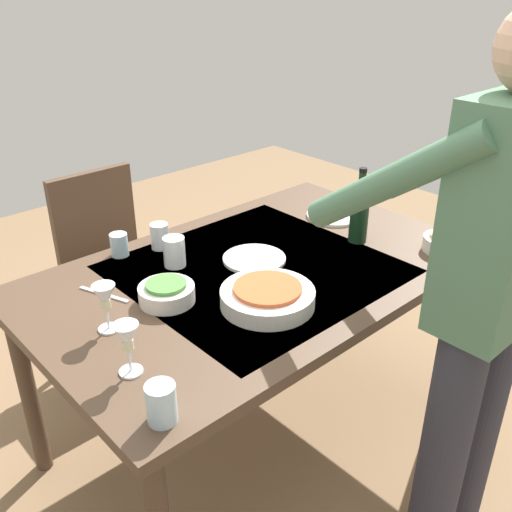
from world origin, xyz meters
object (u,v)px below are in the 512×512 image
(serving_bowl_pasta, at_px, (267,296))
(side_bowl_bread, at_px, (445,243))
(chair_near, at_px, (109,258))
(dinner_plate_near, at_px, (254,259))
(water_cup_far_left, at_px, (160,236))
(water_cup_far_right, at_px, (119,245))
(water_cup_near_left, at_px, (161,403))
(side_bowl_salad, at_px, (167,292))
(wine_glass_left, at_px, (127,340))
(person_server, at_px, (486,289))
(wine_bottle, at_px, (359,215))
(dinner_plate_far, at_px, (334,216))
(wine_glass_right, at_px, (105,299))
(water_cup_near_right, at_px, (174,252))
(dining_table, at_px, (256,286))

(serving_bowl_pasta, distance_m, side_bowl_bread, 0.78)
(chair_near, xyz_separation_m, dinner_plate_near, (-0.16, 0.83, 0.25))
(water_cup_far_left, xyz_separation_m, water_cup_far_right, (0.15, -0.05, -0.01))
(side_bowl_bread, bearing_deg, water_cup_far_left, -43.62)
(water_cup_near_left, height_order, side_bowl_salad, water_cup_near_left)
(chair_near, distance_m, side_bowl_salad, 0.93)
(wine_glass_left, bearing_deg, person_server, 144.63)
(wine_glass_left, distance_m, side_bowl_bread, 1.27)
(serving_bowl_pasta, bearing_deg, wine_bottle, -169.53)
(side_bowl_bread, bearing_deg, serving_bowl_pasta, -12.39)
(water_cup_near_left, relative_size, dinner_plate_far, 0.45)
(person_server, distance_m, side_bowl_bread, 0.63)
(water_cup_near_left, bearing_deg, side_bowl_bread, -178.28)
(chair_near, bearing_deg, water_cup_near_left, 66.74)
(chair_near, bearing_deg, wine_glass_right, 62.15)
(wine_glass_right, distance_m, serving_bowl_pasta, 0.49)
(water_cup_near_right, xyz_separation_m, water_cup_far_right, (0.10, -0.20, -0.01))
(side_bowl_salad, relative_size, side_bowl_bread, 1.12)
(wine_bottle, distance_m, serving_bowl_pasta, 0.60)
(wine_bottle, xyz_separation_m, water_cup_near_right, (0.64, -0.31, -0.06))
(dinner_plate_near, xyz_separation_m, dinner_plate_far, (-0.52, -0.07, 0.00))
(water_cup_far_right, height_order, dinner_plate_far, water_cup_far_right)
(chair_near, bearing_deg, dinner_plate_far, 131.85)
(wine_glass_left, distance_m, water_cup_far_right, 0.71)
(water_cup_near_right, bearing_deg, water_cup_far_left, -105.00)
(wine_glass_left, xyz_separation_m, water_cup_near_left, (0.04, 0.21, -0.05))
(wine_bottle, relative_size, dinner_plate_far, 1.29)
(water_cup_far_right, bearing_deg, side_bowl_salad, 81.57)
(wine_glass_left, bearing_deg, water_cup_far_right, -118.17)
(water_cup_near_left, distance_m, dinner_plate_far, 1.34)
(wine_glass_left, height_order, dinner_plate_near, wine_glass_left)
(dining_table, height_order, water_cup_near_right, water_cup_near_right)
(wine_glass_left, relative_size, wine_glass_right, 1.00)
(wine_glass_right, bearing_deg, water_cup_far_right, -124.23)
(side_bowl_salad, height_order, side_bowl_bread, same)
(water_cup_near_left, xyz_separation_m, dinner_plate_near, (-0.71, -0.46, -0.05))
(water_cup_near_left, height_order, serving_bowl_pasta, water_cup_near_left)
(dining_table, relative_size, dinner_plate_near, 6.91)
(side_bowl_salad, xyz_separation_m, side_bowl_bread, (-0.98, 0.40, -0.00))
(side_bowl_salad, bearing_deg, wine_glass_right, 4.38)
(person_server, xyz_separation_m, water_cup_near_left, (0.82, -0.35, -0.13))
(wine_bottle, bearing_deg, serving_bowl_pasta, 10.47)
(person_server, xyz_separation_m, water_cup_near_right, (0.34, -0.97, -0.13))
(wine_glass_right, relative_size, side_bowl_salad, 0.84)
(dinner_plate_near, bearing_deg, person_server, 97.49)
(water_cup_far_left, xyz_separation_m, serving_bowl_pasta, (-0.02, 0.57, -0.02))
(side_bowl_bread, bearing_deg, chair_near, -59.38)
(chair_near, xyz_separation_m, water_cup_far_right, (0.18, 0.46, 0.29))
(water_cup_near_right, relative_size, water_cup_far_right, 1.27)
(chair_near, height_order, wine_glass_left, wine_glass_left)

